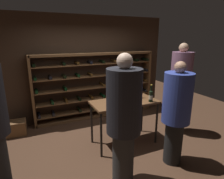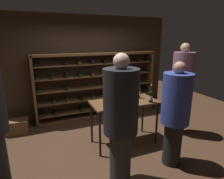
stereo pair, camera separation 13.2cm
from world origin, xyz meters
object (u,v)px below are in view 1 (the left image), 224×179
(person_bystander_dark_jacket, at_px, (124,116))
(wine_bottle_gold_foil, at_px, (124,97))
(wine_rack, at_px, (97,86))
(person_bystander_red_print, at_px, (176,110))
(wine_crate, at_px, (15,128))
(wine_bottle_amber_reserve, at_px, (138,91))
(wine_bottle_black_capsule, at_px, (151,96))
(person_guest_plum_blouse, at_px, (180,85))
(tasting_table, at_px, (124,106))
(wine_glass_stemmed_center, at_px, (133,97))

(person_bystander_dark_jacket, xyz_separation_m, wine_bottle_gold_foil, (0.50, 0.92, -0.04))
(wine_rack, height_order, person_bystander_red_print, person_bystander_red_print)
(wine_rack, relative_size, wine_crate, 7.01)
(person_bystander_red_print, relative_size, wine_bottle_amber_reserve, 4.79)
(wine_bottle_black_capsule, bearing_deg, person_guest_plum_blouse, 11.15)
(wine_bottle_gold_foil, bearing_deg, wine_bottle_amber_reserve, 22.05)
(tasting_table, relative_size, wine_bottle_gold_foil, 4.00)
(wine_rack, bearing_deg, person_bystander_dark_jacket, -101.42)
(wine_bottle_amber_reserve, relative_size, wine_glass_stemmed_center, 2.46)
(wine_rack, relative_size, wine_bottle_gold_foil, 10.05)
(wine_bottle_gold_foil, distance_m, wine_bottle_amber_reserve, 0.46)
(wine_bottle_black_capsule, relative_size, wine_glass_stemmed_center, 2.33)
(tasting_table, bearing_deg, wine_bottle_amber_reserve, 13.56)
(person_bystander_red_print, xyz_separation_m, wine_bottle_gold_foil, (-0.54, 0.85, 0.06))
(person_guest_plum_blouse, xyz_separation_m, wine_bottle_black_capsule, (-0.92, -0.18, -0.09))
(person_bystander_dark_jacket, height_order, wine_glass_stemmed_center, person_bystander_dark_jacket)
(wine_rack, height_order, tasting_table, wine_rack)
(wine_rack, bearing_deg, wine_glass_stemmed_center, -85.47)
(wine_bottle_gold_foil, xyz_separation_m, wine_bottle_amber_reserve, (0.42, 0.17, 0.01))
(wine_rack, relative_size, person_bystander_dark_jacket, 1.70)
(wine_rack, height_order, wine_bottle_gold_foil, wine_rack)
(wine_crate, bearing_deg, person_guest_plum_blouse, -21.48)
(person_guest_plum_blouse, relative_size, person_bystander_red_print, 1.14)
(person_guest_plum_blouse, bearing_deg, wine_glass_stemmed_center, -154.53)
(person_bystander_red_print, bearing_deg, wine_crate, -104.38)
(tasting_table, distance_m, wine_bottle_amber_reserve, 0.45)
(wine_rack, distance_m, wine_bottle_black_capsule, 1.91)
(wine_bottle_amber_reserve, distance_m, wine_glass_stemmed_center, 0.34)
(wine_bottle_gold_foil, height_order, wine_bottle_black_capsule, wine_bottle_black_capsule)
(wine_bottle_amber_reserve, bearing_deg, person_bystander_dark_jacket, -130.23)
(wine_crate, xyz_separation_m, wine_glass_stemmed_center, (2.25, -1.45, 0.88))
(person_bystander_red_print, xyz_separation_m, wine_crate, (-2.63, 2.25, -0.83))
(person_guest_plum_blouse, distance_m, wine_bottle_amber_reserve, 1.02)
(wine_bottle_gold_foil, bearing_deg, tasting_table, 60.63)
(wine_bottle_black_capsule, bearing_deg, wine_bottle_amber_reserve, 104.23)
(person_guest_plum_blouse, bearing_deg, wine_rack, 152.55)
(tasting_table, bearing_deg, wine_glass_stemmed_center, -48.19)
(wine_crate, bearing_deg, wine_bottle_gold_foil, -33.90)
(wine_bottle_gold_foil, bearing_deg, person_bystander_red_print, -57.54)
(tasting_table, distance_m, wine_bottle_black_capsule, 0.57)
(person_bystander_dark_jacket, bearing_deg, wine_glass_stemmed_center, 23.94)
(wine_glass_stemmed_center, bearing_deg, wine_bottle_black_capsule, -17.85)
(person_bystander_red_print, height_order, wine_crate, person_bystander_red_print)
(wine_rack, height_order, wine_bottle_amber_reserve, wine_rack)
(person_guest_plum_blouse, xyz_separation_m, person_bystander_dark_jacket, (-1.93, -0.94, -0.06))
(person_guest_plum_blouse, height_order, person_bystander_dark_jacket, person_guest_plum_blouse)
(wine_bottle_gold_foil, height_order, wine_bottle_amber_reserve, wine_bottle_amber_reserve)
(wine_crate, bearing_deg, wine_glass_stemmed_center, -32.86)
(tasting_table, xyz_separation_m, wine_bottle_amber_reserve, (0.38, 0.09, 0.23))
(wine_glass_stemmed_center, bearing_deg, wine_crate, 147.14)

